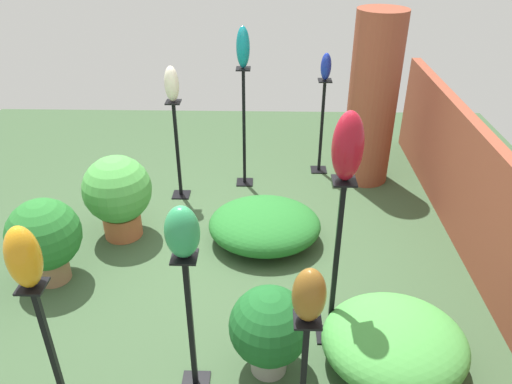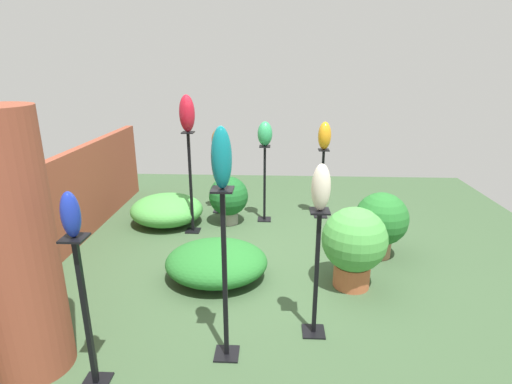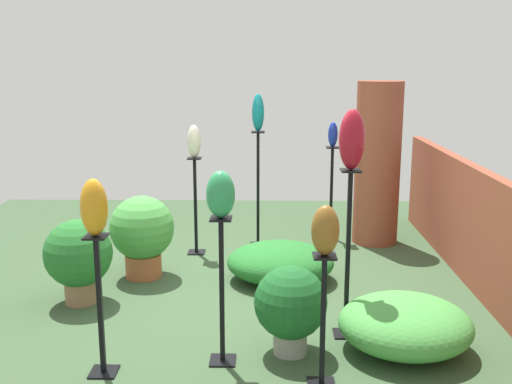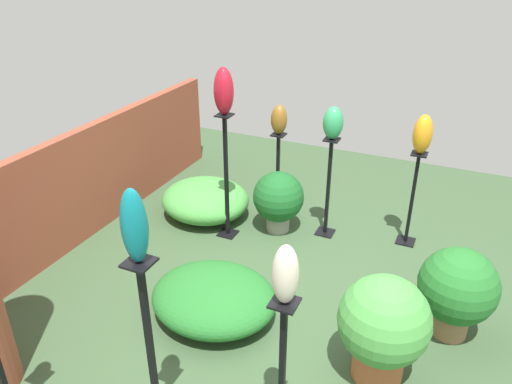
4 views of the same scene
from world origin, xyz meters
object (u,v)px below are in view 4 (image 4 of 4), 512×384
Objects in this scene: pedestal_bronze at (278,175)px; art_vase_teal at (134,226)px; potted_plant_mid_right at (383,325)px; potted_plant_back_center at (278,198)px; pedestal_jade at (328,192)px; pedestal_teal at (152,365)px; art_vase_jade at (333,123)px; art_vase_ivory at (285,274)px; pedestal_amber at (411,203)px; art_vase_amber at (423,134)px; art_vase_ruby at (224,91)px; pedestal_ruby at (226,182)px; art_vase_bronze at (279,120)px; pedestal_ivory at (282,381)px; potted_plant_walkway_edge at (457,289)px.

art_vase_teal reaches higher than pedestal_bronze.
potted_plant_mid_right is 1.24× the size of potted_plant_back_center.
pedestal_jade is 3.01m from pedestal_teal.
pedestal_bronze is at bearing 65.38° from art_vase_jade.
art_vase_jade is (2.67, 0.52, -0.03)m from art_vase_ivory.
pedestal_amber is 0.79m from art_vase_amber.
art_vase_ruby reaches higher than art_vase_jade.
art_vase_ruby is (-0.48, 1.01, 0.34)m from art_vase_jade.
art_vase_ruby reaches higher than pedestal_ruby.
potted_plant_mid_right is (-2.19, -1.73, -0.66)m from art_vase_bronze.
art_vase_jade is 1.17m from art_vase_ruby.
potted_plant_mid_right is at bearing -46.83° from pedestal_teal.
art_vase_bronze is (0.14, 1.61, 0.67)m from pedestal_amber.
art_vase_bronze is at bearing 23.01° from potted_plant_back_center.
pedestal_teal is (-3.19, 1.10, 0.18)m from pedestal_amber.
pedestal_jade is at bearing -4.31° from pedestal_teal.
art_vase_ivory is 2.69m from art_vase_ruby.
pedestal_ivory is 1.32× the size of potted_plant_mid_right.
pedestal_ruby is at bearing 55.58° from potted_plant_mid_right.
art_vase_jade reaches higher than pedestal_amber.
art_vase_jade reaches higher than art_vase_bronze.
art_vase_ruby reaches higher than art_vase_ivory.
art_vase_teal is at bearing 138.01° from potted_plant_walkway_edge.
art_vase_bronze is at bearing 84.87° from art_vase_amber.
art_vase_jade is at bearing 102.35° from pedestal_amber.
pedestal_ruby is at bearing 75.25° from potted_plant_walkway_edge.
pedestal_jade is at bearing -73.90° from potted_plant_back_center.
art_vase_ruby is at bearing 17.32° from art_vase_teal.
pedestal_teal reaches higher than pedestal_ruby.
art_vase_jade is (3.00, -0.23, 0.66)m from pedestal_teal.
pedestal_amber is 1.62m from pedestal_bronze.
pedestal_ivory is 2.90m from art_vase_ruby.
pedestal_teal is 1.76× the size of potted_plant_walkway_edge.
art_vase_ruby is at bearing 115.61° from art_vase_jade.
pedestal_ruby is 1.99× the size of potted_plant_back_center.
pedestal_jade is 0.56m from potted_plant_back_center.
pedestal_ivory reaches higher than potted_plant_back_center.
art_vase_amber is 0.91× the size of art_vase_teal.
art_vase_ivory is at bearing 172.82° from art_vase_amber.
art_vase_teal is 3.13m from potted_plant_back_center.
potted_plant_back_center is (2.85, 0.30, -0.26)m from pedestal_teal.
pedestal_teal is 2.98× the size of art_vase_ruby.
art_vase_ivory reaches higher than potted_plant_back_center.
potted_plant_back_center is (-0.49, -0.21, -0.04)m from pedestal_bronze.
pedestal_ruby is (-0.48, 1.01, 0.13)m from pedestal_jade.
potted_plant_mid_right is (-1.86, -0.99, -0.03)m from pedestal_jade.
art_vase_amber is 1.69m from potted_plant_back_center.
potted_plant_back_center is at bearing 6.05° from pedestal_teal.
pedestal_teal is 3.19× the size of art_vase_teal.
pedestal_bronze is at bearing -18.50° from art_vase_ruby.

